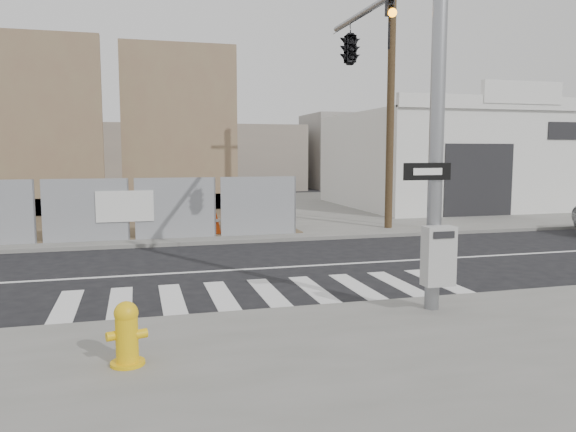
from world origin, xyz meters
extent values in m
plane|color=black|center=(0.00, 0.00, 0.00)|extent=(100.00, 100.00, 0.00)
cube|color=slate|center=(0.00, 14.00, 0.06)|extent=(50.00, 20.00, 0.12)
cylinder|color=gray|center=(2.50, -4.80, 3.62)|extent=(0.26, 0.26, 7.00)
cylinder|color=gray|center=(2.50, -2.20, 6.12)|extent=(0.14, 5.20, 0.14)
cube|color=#B2B2AF|center=(2.45, -5.08, 1.15)|extent=(0.55, 0.30, 1.05)
cube|color=black|center=(2.25, -4.96, 2.62)|extent=(0.90, 0.03, 0.30)
cube|color=silver|center=(2.25, -4.98, 2.62)|extent=(0.55, 0.01, 0.12)
imported|color=black|center=(2.50, -2.80, 5.57)|extent=(0.16, 0.20, 1.00)
imported|color=black|center=(2.50, -0.60, 5.57)|extent=(0.53, 2.48, 1.00)
cylinder|color=gray|center=(8.00, 4.60, 2.72)|extent=(0.12, 0.12, 5.20)
imported|color=black|center=(8.00, 4.60, 5.22)|extent=(0.16, 0.20, 1.00)
cube|color=#7C5F4A|center=(-7.00, 13.00, 4.12)|extent=(6.00, 0.50, 8.00)
cube|color=#7C5F4A|center=(-7.00, 13.40, 0.52)|extent=(6.00, 1.30, 0.80)
cube|color=#7C5F4A|center=(-0.50, 14.00, 4.12)|extent=(5.50, 0.50, 8.00)
cube|color=#7C5F4A|center=(-0.50, 14.40, 0.52)|extent=(5.50, 1.30, 0.80)
cube|color=silver|center=(14.00, 13.00, 2.52)|extent=(12.00, 10.00, 4.80)
cube|color=silver|center=(14.00, 8.00, 5.12)|extent=(12.00, 0.30, 0.60)
cube|color=silver|center=(14.00, 7.95, 5.57)|extent=(4.00, 0.30, 1.00)
cube|color=black|center=(12.00, 7.98, 1.72)|extent=(3.40, 0.06, 3.20)
cylinder|color=#483922|center=(6.50, 5.50, 5.12)|extent=(0.28, 0.28, 10.00)
cylinder|color=#ECB70D|center=(-2.81, -6.17, 0.14)|extent=(0.57, 0.57, 0.05)
cylinder|color=#ECB70D|center=(-2.81, -6.17, 0.46)|extent=(0.37, 0.37, 0.69)
sphere|color=#ECB70D|center=(-2.81, -6.17, 0.83)|extent=(0.32, 0.32, 0.32)
cylinder|color=#ECB70D|center=(-3.00, -6.17, 0.53)|extent=(0.19, 0.17, 0.13)
cylinder|color=#ECB70D|center=(-2.63, -6.17, 0.53)|extent=(0.19, 0.17, 0.13)
cube|color=#FF4B0D|center=(0.00, 5.40, 0.14)|extent=(0.49, 0.49, 0.03)
cone|color=#FF4B0D|center=(0.00, 5.40, 0.51)|extent=(0.43, 0.43, 0.77)
cylinder|color=silver|center=(0.00, 5.40, 0.62)|extent=(0.30, 0.30, 0.09)
camera|label=1|loc=(-2.63, -13.73, 2.96)|focal=35.00mm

